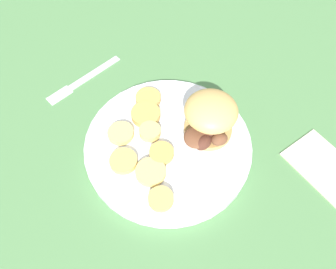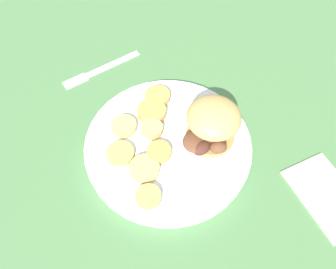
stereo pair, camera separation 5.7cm
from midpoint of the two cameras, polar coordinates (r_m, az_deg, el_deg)
name	(u,v)px [view 1 (the left image)]	position (r m, az deg, el deg)	size (l,w,h in m)	color
ground_plane	(168,148)	(0.60, -2.67, -2.56)	(4.00, 4.00, 0.00)	#4C7A47
dinner_plate	(168,145)	(0.59, -2.72, -2.00)	(0.30, 0.30, 0.02)	white
sandwich	(209,118)	(0.56, 4.38, 2.66)	(0.11, 0.10, 0.08)	tan
potato_round_0	(121,133)	(0.60, -10.91, 0.01)	(0.05, 0.05, 0.01)	#DBB766
potato_round_1	(148,98)	(0.64, -6.01, 6.11)	(0.05, 0.05, 0.01)	tan
potato_round_2	(151,172)	(0.55, -5.96, -6.72)	(0.05, 0.05, 0.01)	#DBB766
potato_round_3	(146,114)	(0.62, -6.53, 3.32)	(0.06, 0.06, 0.01)	tan
potato_round_4	(150,131)	(0.59, -5.89, 0.32)	(0.04, 0.04, 0.01)	#DBB766
potato_round_5	(123,161)	(0.57, -10.59, -4.79)	(0.05, 0.05, 0.01)	tan
potato_round_6	(162,153)	(0.57, -3.97, -3.45)	(0.04, 0.04, 0.01)	tan
potato_round_7	(163,199)	(0.53, -3.90, -11.42)	(0.04, 0.04, 0.01)	tan
fork	(84,79)	(0.73, -16.65, 9.03)	(0.15, 0.13, 0.00)	silver
napkin	(327,168)	(0.63, 23.74, -5.65)	(0.14, 0.09, 0.01)	beige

